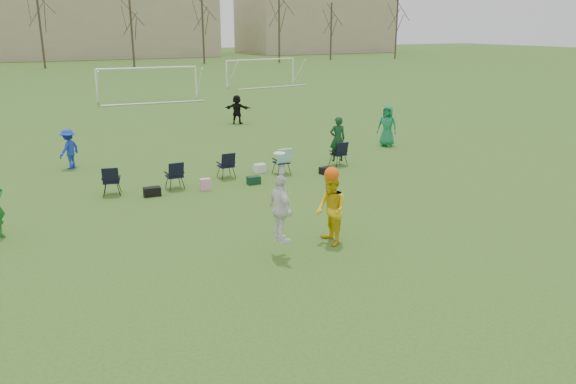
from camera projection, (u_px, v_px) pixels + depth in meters
ground at (316, 268)px, 13.01m from camera, size 260.00×260.00×0.00m
fielder_blue at (69, 149)px, 21.85m from camera, size 1.13×1.12×1.56m
fielder_green_far at (387, 126)px, 25.93m from camera, size 1.03×1.10×1.88m
fielder_black at (237, 109)px, 31.90m from camera, size 1.48×1.35×1.64m
center_contest at (313, 209)px, 13.85m from camera, size 2.13×1.19×2.57m
sideline_setup at (256, 161)px, 20.77m from camera, size 9.60×1.73×1.95m
goal_mid at (147, 75)px, 41.49m from camera, size 7.40×0.63×2.46m
goal_right at (261, 65)px, 51.87m from camera, size 7.35×1.14×2.46m
tree_line at (44, 28)px, 71.20m from camera, size 110.28×3.28×11.40m
building_row at (71, 22)px, 96.09m from camera, size 126.00×16.00×13.00m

